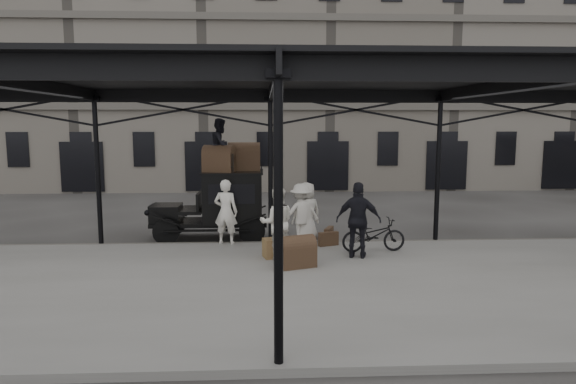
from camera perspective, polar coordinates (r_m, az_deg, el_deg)
name	(u,v)px	position (r m, az deg, el deg)	size (l,w,h in m)	color
ground	(272,265)	(13.53, -1.78, -8.09)	(120.00, 120.00, 0.00)	#383533
platform	(274,286)	(11.59, -1.61, -10.43)	(28.00, 8.00, 0.15)	slate
canopy	(273,80)	(11.33, -1.73, 12.33)	(22.50, 9.00, 4.74)	black
building_frontage	(266,66)	(31.19, -2.43, 13.84)	(64.00, 8.00, 14.00)	slate
taxi	(223,202)	(16.30, -7.23, -1.09)	(3.65, 1.55, 2.18)	black
porter_left	(226,212)	(15.08, -6.92, -2.19)	(0.69, 0.46, 1.91)	silver
porter_midleft	(277,223)	(13.42, -1.23, -3.43)	(0.91, 0.71, 1.88)	silver
porter_centre	(307,213)	(15.10, 2.08, -2.32)	(0.88, 0.57, 1.81)	beige
porter_official	(358,220)	(13.56, 7.84, -3.12)	(1.17, 0.49, 2.00)	black
porter_right	(301,214)	(15.01, 1.44, -2.43)	(1.15, 0.66, 1.78)	beige
bicycle	(374,235)	(14.35, 9.48, -4.74)	(0.62, 1.77, 0.93)	black
porter_roof	(221,145)	(16.03, -7.47, 5.20)	(0.79, 0.62, 1.63)	black
steamer_trunk_roof_near	(219,161)	(15.91, -7.67, 3.47)	(0.93, 0.57, 0.68)	#4E3824
steamer_trunk_roof_far	(244,159)	(16.31, -4.90, 3.70)	(1.00, 0.61, 0.73)	#4E3824
steamer_trunk_platform	(296,254)	(12.74, 0.93, -6.87)	(0.89, 0.55, 0.65)	#4E3824
wicker_hamper	(275,248)	(13.62, -1.44, -6.23)	(0.60, 0.45, 0.50)	brown
suitcase_upright	(329,235)	(15.30, 4.55, -4.79)	(0.15, 0.60, 0.45)	#4E3824
suitcase_flat	(328,239)	(14.92, 4.51, -5.21)	(0.60, 0.15, 0.40)	#4E3824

